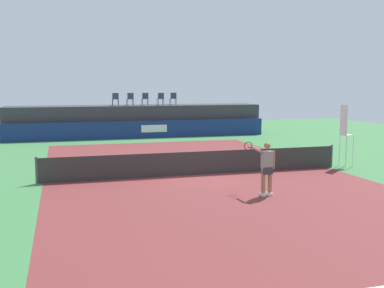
{
  "coord_description": "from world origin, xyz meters",
  "views": [
    {
      "loc": [
        -5.3,
        -17.48,
        3.59
      ],
      "look_at": [
        0.34,
        2.0,
        1.0
      ],
      "focal_mm": 42.74,
      "sensor_mm": 36.0,
      "label": 1
    }
  ],
  "objects_px": {
    "spectator_chair_far_right": "(173,98)",
    "net_post_far": "(331,156)",
    "net_post_near": "(37,170)",
    "tennis_player": "(266,167)",
    "umpire_chair": "(345,131)",
    "tennis_ball": "(188,151)",
    "spectator_chair_center": "(145,98)",
    "spectator_chair_left": "(130,99)",
    "spectator_chair_far_left": "(115,99)",
    "spectator_chair_right": "(161,98)"
  },
  "relations": [
    {
      "from": "spectator_chair_far_right",
      "to": "net_post_far",
      "type": "distance_m",
      "value": 16.03
    },
    {
      "from": "net_post_near",
      "to": "tennis_player",
      "type": "xyz_separation_m",
      "value": [
        7.34,
        -4.01,
        0.46
      ]
    },
    {
      "from": "umpire_chair",
      "to": "tennis_ball",
      "type": "bearing_deg",
      "value": 129.6
    },
    {
      "from": "tennis_ball",
      "to": "umpire_chair",
      "type": "bearing_deg",
      "value": -50.4
    },
    {
      "from": "spectator_chair_center",
      "to": "spectator_chair_far_right",
      "type": "height_order",
      "value": "same"
    },
    {
      "from": "spectator_chair_left",
      "to": "spectator_chair_far_right",
      "type": "distance_m",
      "value": 3.33
    },
    {
      "from": "spectator_chair_far_left",
      "to": "spectator_chair_far_right",
      "type": "height_order",
      "value": "same"
    },
    {
      "from": "spectator_chair_center",
      "to": "spectator_chair_far_right",
      "type": "relative_size",
      "value": 1.0
    },
    {
      "from": "spectator_chair_right",
      "to": "tennis_player",
      "type": "height_order",
      "value": "spectator_chair_right"
    },
    {
      "from": "spectator_chair_far_right",
      "to": "net_post_near",
      "type": "relative_size",
      "value": 0.89
    },
    {
      "from": "spectator_chair_right",
      "to": "tennis_ball",
      "type": "xyz_separation_m",
      "value": [
        -0.31,
        -8.42,
        -2.66
      ]
    },
    {
      "from": "net_post_near",
      "to": "tennis_ball",
      "type": "xyz_separation_m",
      "value": [
        7.62,
        6.54,
        -0.46
      ]
    },
    {
      "from": "tennis_ball",
      "to": "net_post_near",
      "type": "bearing_deg",
      "value": -139.36
    },
    {
      "from": "spectator_chair_far_right",
      "to": "tennis_player",
      "type": "bearing_deg",
      "value": -94.88
    },
    {
      "from": "spectator_chair_left",
      "to": "net_post_near",
      "type": "height_order",
      "value": "spectator_chair_left"
    },
    {
      "from": "umpire_chair",
      "to": "net_post_near",
      "type": "relative_size",
      "value": 2.76
    },
    {
      "from": "spectator_chair_right",
      "to": "net_post_far",
      "type": "height_order",
      "value": "spectator_chair_right"
    },
    {
      "from": "spectator_chair_far_right",
      "to": "umpire_chair",
      "type": "height_order",
      "value": "spectator_chair_far_right"
    },
    {
      "from": "spectator_chair_far_right",
      "to": "tennis_ball",
      "type": "relative_size",
      "value": 13.06
    },
    {
      "from": "spectator_chair_far_left",
      "to": "spectator_chair_left",
      "type": "relative_size",
      "value": 1.0
    },
    {
      "from": "spectator_chair_right",
      "to": "tennis_player",
      "type": "relative_size",
      "value": 0.5
    },
    {
      "from": "spectator_chair_right",
      "to": "net_post_near",
      "type": "height_order",
      "value": "spectator_chair_right"
    },
    {
      "from": "spectator_chair_center",
      "to": "net_post_far",
      "type": "xyz_separation_m",
      "value": [
        5.56,
        -15.21,
        -2.19
      ]
    },
    {
      "from": "spectator_chair_far_right",
      "to": "net_post_far",
      "type": "xyz_separation_m",
      "value": [
        3.4,
        -15.51,
        -2.19
      ]
    },
    {
      "from": "spectator_chair_left",
      "to": "net_post_near",
      "type": "bearing_deg",
      "value": -110.96
    },
    {
      "from": "net_post_near",
      "to": "tennis_player",
      "type": "distance_m",
      "value": 8.37
    },
    {
      "from": "spectator_chair_left",
      "to": "net_post_far",
      "type": "height_order",
      "value": "spectator_chair_left"
    },
    {
      "from": "net_post_far",
      "to": "tennis_player",
      "type": "distance_m",
      "value": 6.48
    },
    {
      "from": "spectator_chair_far_right",
      "to": "tennis_player",
      "type": "xyz_separation_m",
      "value": [
        -1.67,
        -19.52,
        -1.73
      ]
    },
    {
      "from": "net_post_near",
      "to": "tennis_ball",
      "type": "height_order",
      "value": "net_post_near"
    },
    {
      "from": "spectator_chair_far_left",
      "to": "net_post_near",
      "type": "relative_size",
      "value": 0.89
    },
    {
      "from": "spectator_chair_far_left",
      "to": "net_post_far",
      "type": "distance_m",
      "value": 17.07
    },
    {
      "from": "spectator_chair_left",
      "to": "umpire_chair",
      "type": "xyz_separation_m",
      "value": [
        7.31,
        -14.95,
        -1.11
      ]
    },
    {
      "from": "spectator_chair_far_right",
      "to": "spectator_chair_center",
      "type": "bearing_deg",
      "value": -172.11
    },
    {
      "from": "umpire_chair",
      "to": "spectator_chair_far_right",
      "type": "bearing_deg",
      "value": 104.56
    },
    {
      "from": "spectator_chair_far_left",
      "to": "spectator_chair_center",
      "type": "relative_size",
      "value": 1.0
    },
    {
      "from": "net_post_far",
      "to": "tennis_ball",
      "type": "height_order",
      "value": "net_post_far"
    },
    {
      "from": "spectator_chair_center",
      "to": "spectator_chair_left",
      "type": "bearing_deg",
      "value": -166.24
    },
    {
      "from": "tennis_player",
      "to": "tennis_ball",
      "type": "relative_size",
      "value": 26.03
    },
    {
      "from": "spectator_chair_far_right",
      "to": "spectator_chair_right",
      "type": "bearing_deg",
      "value": -152.69
    },
    {
      "from": "spectator_chair_far_left",
      "to": "spectator_chair_center",
      "type": "distance_m",
      "value": 2.15
    },
    {
      "from": "spectator_chair_far_right",
      "to": "net_post_far",
      "type": "relative_size",
      "value": 0.89
    },
    {
      "from": "spectator_chair_left",
      "to": "spectator_chair_right",
      "type": "height_order",
      "value": "same"
    },
    {
      "from": "net_post_far",
      "to": "net_post_near",
      "type": "bearing_deg",
      "value": 180.0
    },
    {
      "from": "umpire_chair",
      "to": "net_post_far",
      "type": "xyz_separation_m",
      "value": [
        -0.64,
        0.02,
        -1.09
      ]
    },
    {
      "from": "spectator_chair_left",
      "to": "net_post_far",
      "type": "xyz_separation_m",
      "value": [
        6.68,
        -14.94,
        -2.19
      ]
    },
    {
      "from": "umpire_chair",
      "to": "net_post_near",
      "type": "xyz_separation_m",
      "value": [
        -13.04,
        0.02,
        -1.09
      ]
    },
    {
      "from": "spectator_chair_right",
      "to": "umpire_chair",
      "type": "xyz_separation_m",
      "value": [
        5.11,
        -14.97,
        -1.11
      ]
    },
    {
      "from": "spectator_chair_right",
      "to": "net_post_far",
      "type": "relative_size",
      "value": 0.89
    },
    {
      "from": "tennis_player",
      "to": "spectator_chair_far_right",
      "type": "bearing_deg",
      "value": 85.12
    }
  ]
}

